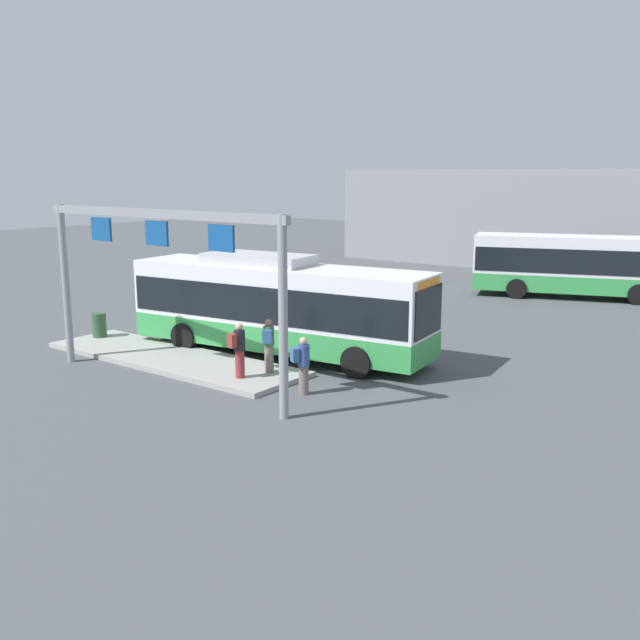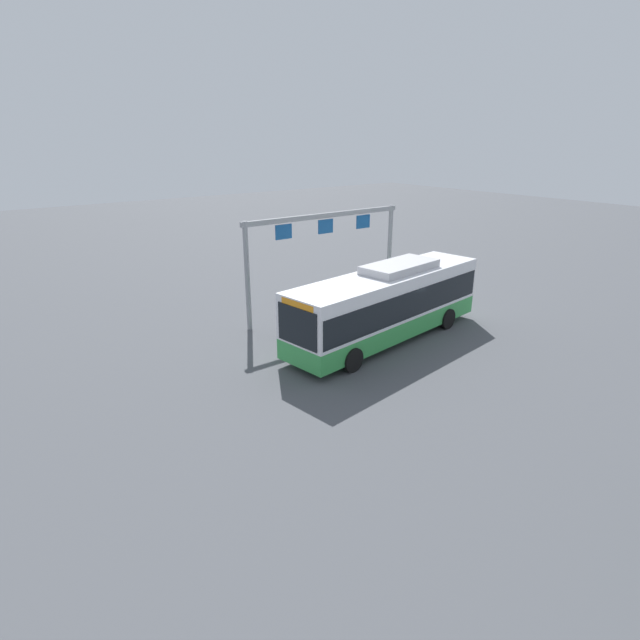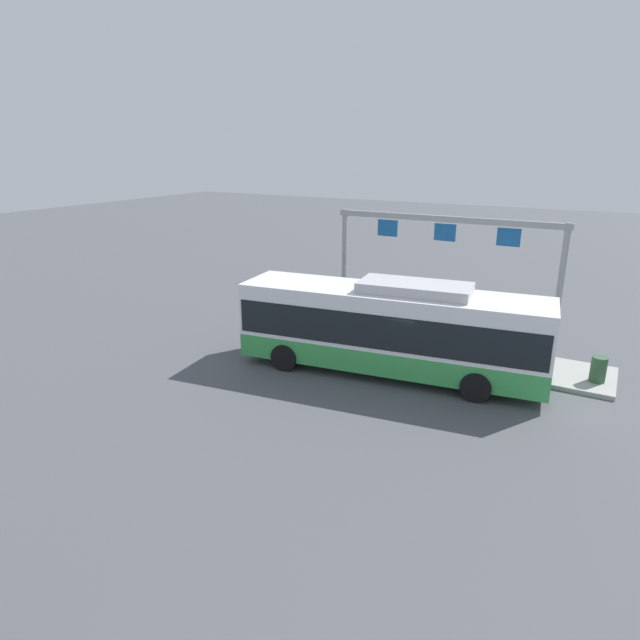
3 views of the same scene
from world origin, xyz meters
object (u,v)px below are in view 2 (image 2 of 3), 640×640
object	(u,v)px
person_boarding	(285,319)
trash_bin	(440,289)
person_waiting_near	(328,311)
bus_main	(387,302)
person_waiting_mid	(320,305)

from	to	relation	value
person_boarding	trash_bin	bearing A→B (deg)	118.45
person_waiting_near	bus_main	bearing A→B (deg)	2.21
person_boarding	person_waiting_near	distance (m)	2.04
bus_main	person_waiting_near	size ratio (longest dim) A/B	6.63
trash_bin	person_waiting_mid	bearing A→B (deg)	-5.96
person_boarding	person_waiting_near	bearing A→B (deg)	100.58
person_boarding	trash_bin	world-z (taller)	person_boarding
bus_main	person_boarding	distance (m)	4.71
person_waiting_near	person_waiting_mid	xyz separation A→B (m)	(-0.32, -0.99, 0.00)
bus_main	trash_bin	size ratio (longest dim) A/B	12.31
person_boarding	trash_bin	distance (m)	10.18
trash_bin	person_boarding	bearing A→B (deg)	-3.22
person_boarding	person_waiting_mid	xyz separation A→B (m)	(-2.22, -0.26, 0.16)
bus_main	person_waiting_mid	xyz separation A→B (m)	(1.25, -3.31, -0.76)
bus_main	trash_bin	xyz separation A→B (m)	(-6.70, -2.48, -1.20)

